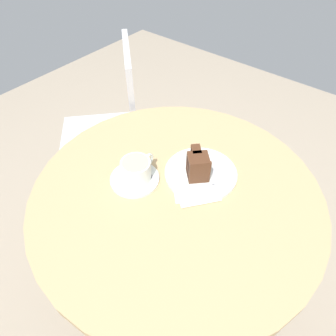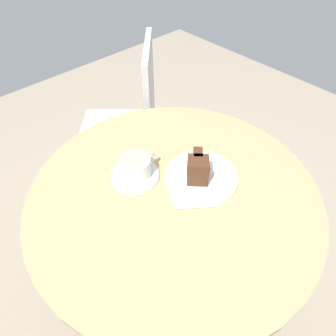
% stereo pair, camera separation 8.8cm
% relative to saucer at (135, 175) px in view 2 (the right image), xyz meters
% --- Properties ---
extents(ground_plane, '(4.40, 4.40, 0.01)m').
position_rel_saucer_xyz_m(ground_plane, '(0.05, -0.12, -0.75)').
color(ground_plane, gray).
rests_on(ground_plane, ground).
extents(cafe_table, '(0.85, 0.85, 0.74)m').
position_rel_saucer_xyz_m(cafe_table, '(0.05, -0.12, -0.12)').
color(cafe_table, tan).
rests_on(cafe_table, ground).
extents(saucer, '(0.15, 0.15, 0.01)m').
position_rel_saucer_xyz_m(saucer, '(0.00, 0.00, 0.00)').
color(saucer, silver).
rests_on(saucer, cafe_table).
extents(coffee_cup, '(0.12, 0.09, 0.06)m').
position_rel_saucer_xyz_m(coffee_cup, '(0.01, -0.00, 0.04)').
color(coffee_cup, silver).
rests_on(coffee_cup, saucer).
extents(teaspoon, '(0.02, 0.10, 0.00)m').
position_rel_saucer_xyz_m(teaspoon, '(0.04, -0.02, 0.01)').
color(teaspoon, '#B7B7BC').
rests_on(teaspoon, saucer).
extents(cake_plate, '(0.22, 0.22, 0.01)m').
position_rel_saucer_xyz_m(cake_plate, '(0.14, -0.14, 0.00)').
color(cake_plate, silver).
rests_on(cake_plate, cafe_table).
extents(cake_slice, '(0.10, 0.10, 0.08)m').
position_rel_saucer_xyz_m(cake_slice, '(0.13, -0.14, 0.04)').
color(cake_slice, '#381E14').
rests_on(cake_slice, cake_plate).
extents(fork, '(0.12, 0.08, 0.00)m').
position_rel_saucer_xyz_m(fork, '(0.14, -0.19, 0.01)').
color(fork, '#B7B7BC').
rests_on(fork, cake_plate).
extents(napkin, '(0.19, 0.19, 0.00)m').
position_rel_saucer_xyz_m(napkin, '(0.09, -0.16, -0.00)').
color(napkin, silver).
rests_on(napkin, cafe_table).
extents(cafe_chair, '(0.54, 0.54, 0.90)m').
position_rel_saucer_xyz_m(cafe_chair, '(0.34, 0.47, -0.22)').
color(cafe_chair, '#BCBCC1').
rests_on(cafe_chair, ground).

